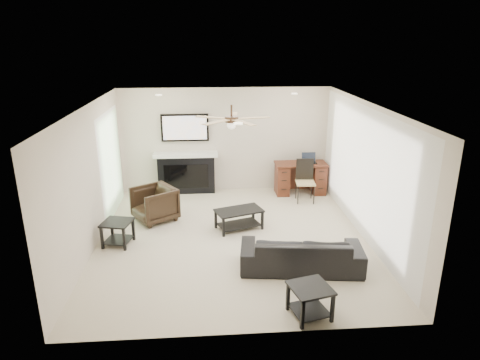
{
  "coord_description": "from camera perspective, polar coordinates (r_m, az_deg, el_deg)",
  "views": [
    {
      "loc": [
        -0.42,
        -7.3,
        3.63
      ],
      "look_at": [
        0.16,
        0.23,
        1.08
      ],
      "focal_mm": 32.0,
      "sensor_mm": 36.0,
      "label": 1
    }
  ],
  "objects": [
    {
      "name": "room_shell",
      "position": [
        7.65,
        0.3,
        3.94
      ],
      "size": [
        5.5,
        5.54,
        2.52
      ],
      "color": "#BDAF98",
      "rests_on": "ground"
    },
    {
      "name": "sofa",
      "position": [
        7.12,
        8.18,
        -9.56
      ],
      "size": [
        2.04,
        1.0,
        0.57
      ],
      "primitive_type": "imported",
      "rotation": [
        0.0,
        0.0,
        3.02
      ],
      "color": "black",
      "rests_on": "ground"
    },
    {
      "name": "armchair",
      "position": [
        8.96,
        -11.34,
        -3.15
      ],
      "size": [
        1.08,
        1.07,
        0.71
      ],
      "primitive_type": "imported",
      "rotation": [
        0.0,
        0.0,
        -0.98
      ],
      "color": "black",
      "rests_on": "ground"
    },
    {
      "name": "coffee_table",
      "position": [
        8.46,
        -0.14,
        -5.26
      ],
      "size": [
        1.01,
        0.76,
        0.4
      ],
      "primitive_type": "cube",
      "rotation": [
        0.0,
        0.0,
        0.33
      ],
      "color": "black",
      "rests_on": "ground"
    },
    {
      "name": "end_table_near",
      "position": [
        6.08,
        9.28,
        -15.68
      ],
      "size": [
        0.64,
        0.64,
        0.45
      ],
      "primitive_type": "cube",
      "rotation": [
        0.0,
        0.0,
        0.26
      ],
      "color": "black",
      "rests_on": "ground"
    },
    {
      "name": "end_table_left",
      "position": [
        8.15,
        -15.97,
        -6.81
      ],
      "size": [
        0.6,
        0.6,
        0.45
      ],
      "primitive_type": "cube",
      "rotation": [
        0.0,
        0.0,
        -0.22
      ],
      "color": "black",
      "rests_on": "ground"
    },
    {
      "name": "fireplace_unit",
      "position": [
        10.25,
        -7.25,
        3.38
      ],
      "size": [
        1.52,
        0.34,
        1.91
      ],
      "primitive_type": "cube",
      "color": "black",
      "rests_on": "ground"
    },
    {
      "name": "desk",
      "position": [
        10.39,
        8.03,
        0.24
      ],
      "size": [
        1.22,
        0.56,
        0.76
      ],
      "primitive_type": "cube",
      "color": "#401F10",
      "rests_on": "ground"
    },
    {
      "name": "desk_chair",
      "position": [
        9.85,
        8.72,
        -0.18
      ],
      "size": [
        0.45,
        0.47,
        0.97
      ],
      "primitive_type": "cube",
      "rotation": [
        0.0,
        0.0,
        -0.07
      ],
      "color": "black",
      "rests_on": "ground"
    },
    {
      "name": "laptop",
      "position": [
        10.27,
        9.27,
        2.86
      ],
      "size": [
        0.33,
        0.24,
        0.23
      ],
      "primitive_type": "cube",
      "color": "black",
      "rests_on": "desk"
    }
  ]
}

